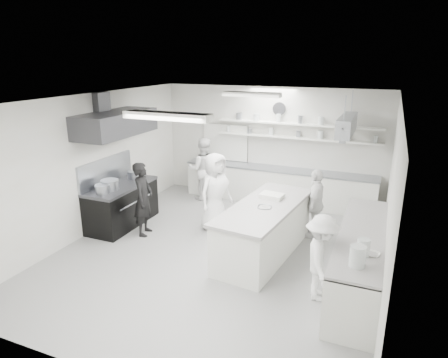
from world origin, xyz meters
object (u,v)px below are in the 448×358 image
at_px(back_counter, 277,186).
at_px(cook_stove, 143,199).
at_px(cook_back, 203,169).
at_px(right_counter, 360,260).
at_px(prep_island, 264,231).
at_px(stove, 122,206).

height_order(back_counter, cook_stove, cook_stove).
bearing_deg(cook_stove, cook_back, -18.73).
bearing_deg(right_counter, cook_stove, 175.44).
distance_m(back_counter, cook_back, 2.04).
xyz_separation_m(right_counter, prep_island, (-1.82, 0.47, 0.01)).
relative_size(right_counter, cook_stove, 2.04).
relative_size(back_counter, prep_island, 1.90).
xyz_separation_m(back_counter, right_counter, (2.35, -3.40, 0.01)).
height_order(stove, prep_island, prep_island).
bearing_deg(cook_back, cook_stove, 59.26).
relative_size(stove, cook_back, 1.07).
bearing_deg(back_counter, right_counter, -55.35).
relative_size(right_counter, cook_back, 1.96).
relative_size(cook_stove, cook_back, 0.96).
xyz_separation_m(stove, cook_back, (0.96, 2.31, 0.39)).
distance_m(right_counter, cook_stove, 4.52).
bearing_deg(cook_back, stove, 41.14).
bearing_deg(stove, prep_island, -2.09).
relative_size(back_counter, cook_back, 2.96).
bearing_deg(prep_island, stove, -175.50).
bearing_deg(prep_island, cook_back, 142.08).
bearing_deg(prep_island, cook_stove, -170.91).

